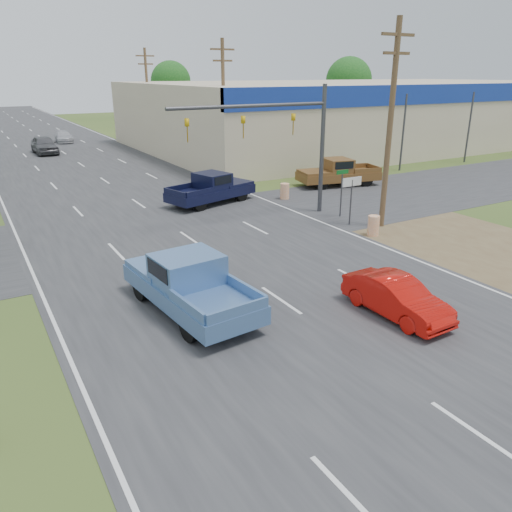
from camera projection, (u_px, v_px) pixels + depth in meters
ground at (477, 434)px, 11.08m from camera, size 200.00×200.00×0.00m
main_road at (81, 165)px, 43.48m from camera, size 15.00×180.00×0.02m
cross_road at (175, 228)px, 25.66m from camera, size 120.00×10.00×0.02m
dirt_verge at (447, 237)px, 24.39m from camera, size 8.00×18.00×0.01m
big_box_store at (363, 112)px, 57.44m from camera, size 50.00×28.10×6.60m
utility_pole_1 at (390, 121)px, 24.28m from camera, size 2.00×0.28×10.00m
utility_pole_2 at (224, 103)px, 38.86m from camera, size 2.00×0.28×10.00m
utility_pole_3 at (148, 95)px, 53.44m from camera, size 2.00×0.28×10.00m
tree_3 at (349, 80)px, 91.69m from camera, size 8.40×8.40×10.40m
tree_5 at (171, 81)px, 100.21m from camera, size 7.98×7.98×9.88m
barrel_0 at (373, 226)px, 24.42m from camera, size 0.56×0.56×1.00m
barrel_1 at (285, 191)px, 31.50m from camera, size 0.56×0.56×1.00m
lane_sign at (352, 189)px, 25.65m from camera, size 1.20×0.08×2.52m
street_name_sign at (342, 188)px, 27.25m from camera, size 0.80×0.08×2.61m
signal_mast at (282, 129)px, 25.95m from camera, size 9.12×0.40×7.00m
red_convertible at (396, 298)px, 16.27m from camera, size 1.45×3.95×1.29m
blue_pickup at (188, 282)px, 16.59m from camera, size 2.82×6.11×1.97m
navy_pickup at (213, 188)px, 30.42m from camera, size 5.97×3.60×1.86m
brown_pickup at (337, 172)px, 35.13m from camera, size 6.07×3.39×1.90m
distant_car_grey at (44, 145)px, 49.07m from camera, size 2.18×5.11×1.72m
distant_car_silver at (64, 137)px, 57.28m from camera, size 2.07×4.40×1.24m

